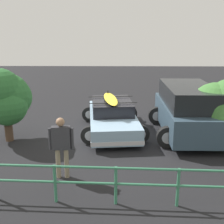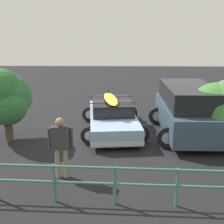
% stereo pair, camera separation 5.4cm
% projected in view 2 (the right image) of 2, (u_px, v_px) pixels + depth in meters
% --- Properties ---
extents(ground_plane, '(44.00, 44.00, 0.02)m').
position_uv_depth(ground_plane, '(116.00, 130.00, 11.37)').
color(ground_plane, black).
rests_on(ground_plane, ground).
extents(sedan_car, '(2.69, 4.40, 1.48)m').
position_uv_depth(sedan_car, '(112.00, 116.00, 11.09)').
color(sedan_car, '#8CADC6').
rests_on(sedan_car, ground).
extents(suv_car, '(2.65, 4.44, 1.90)m').
position_uv_depth(suv_car, '(188.00, 110.00, 10.57)').
color(suv_car, '#334756').
rests_on(suv_car, ground).
extents(person_bystander, '(0.66, 0.22, 1.69)m').
position_uv_depth(person_bystander, '(61.00, 142.00, 7.36)').
color(person_bystander, gray).
rests_on(person_bystander, ground).
extents(railing_fence, '(9.77, 0.47, 0.93)m').
position_uv_depth(railing_fence, '(84.00, 179.00, 6.32)').
color(railing_fence, '#387F5B').
rests_on(railing_fence, ground).
extents(bush_near_left, '(1.71, 1.80, 2.63)m').
position_uv_depth(bush_near_left, '(6.00, 98.00, 9.84)').
color(bush_near_left, '#4C3828').
rests_on(bush_near_left, ground).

